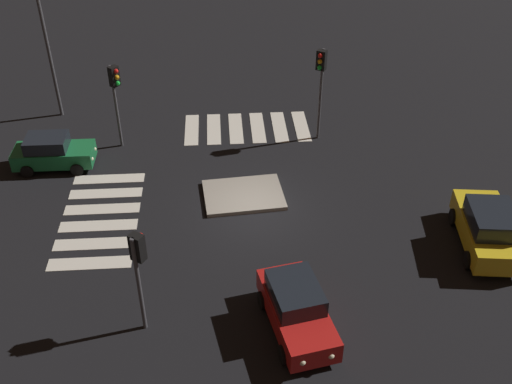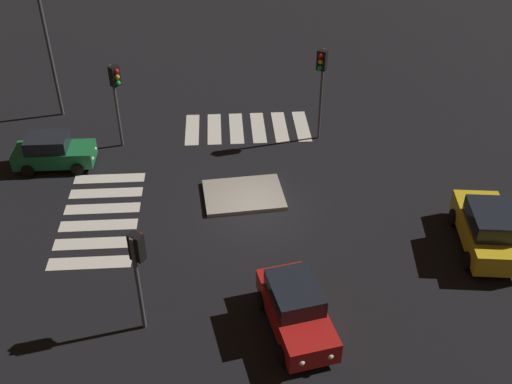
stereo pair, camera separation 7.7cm
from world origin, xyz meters
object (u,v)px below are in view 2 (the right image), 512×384
at_px(car_green, 53,152).
at_px(traffic_light_east, 116,87).
at_px(car_red, 296,309).
at_px(car_yellow, 488,228).
at_px(traffic_light_south, 321,73).
at_px(traffic_island, 244,195).
at_px(street_lamp, 41,11).
at_px(traffic_light_north, 138,259).

distance_m(car_green, traffic_light_east, 4.23).
distance_m(car_red, car_yellow, 8.71).
relative_size(car_red, traffic_light_south, 0.89).
height_order(car_red, car_green, car_red).
xyz_separation_m(car_red, car_green, (10.16, -10.65, -0.07)).
xyz_separation_m(traffic_island, traffic_light_east, (5.74, -4.66, 3.16)).
relative_size(traffic_island, car_yellow, 0.82).
bearing_deg(car_red, street_lamp, -157.07).
relative_size(traffic_island, traffic_light_east, 0.86).
bearing_deg(traffic_light_south, car_green, -51.47).
xyz_separation_m(car_yellow, traffic_light_north, (12.92, 3.21, 2.04)).
bearing_deg(car_yellow, traffic_light_south, 38.60).
relative_size(traffic_island, traffic_light_north, 0.94).
distance_m(traffic_light_south, traffic_light_east, 9.71).
height_order(traffic_light_south, traffic_light_north, traffic_light_south).
height_order(car_yellow, traffic_light_north, traffic_light_north).
bearing_deg(car_red, traffic_light_north, -106.40).
bearing_deg(traffic_island, car_red, 100.26).
height_order(car_red, traffic_light_north, traffic_light_north).
bearing_deg(traffic_light_south, traffic_light_north, -1.59).
relative_size(traffic_light_north, traffic_light_east, 0.91).
bearing_deg(street_lamp, car_yellow, 146.89).
xyz_separation_m(car_green, traffic_light_south, (-12.75, -1.71, 2.81)).
bearing_deg(traffic_light_south, traffic_light_east, -58.65).
distance_m(car_green, street_lamp, 7.23).
height_order(car_yellow, traffic_light_east, traffic_light_east).
relative_size(car_green, traffic_light_east, 0.87).
bearing_deg(traffic_light_north, street_lamp, 54.70).
height_order(traffic_island, car_green, car_green).
bearing_deg(traffic_light_north, traffic_light_east, 44.07).
xyz_separation_m(traffic_island, street_lamp, (9.49, -8.27, 5.63)).
bearing_deg(traffic_light_south, car_yellow, 62.32).
distance_m(car_green, traffic_light_north, 11.65).
relative_size(traffic_light_east, street_lamp, 0.50).
bearing_deg(traffic_light_north, car_yellow, -42.11).
distance_m(traffic_island, car_green, 9.32).
height_order(car_green, car_yellow, car_yellow).
relative_size(car_green, car_yellow, 0.83).
relative_size(traffic_island, traffic_light_south, 0.77).
relative_size(car_red, car_yellow, 0.94).
distance_m(traffic_light_east, street_lamp, 5.75).
bearing_deg(street_lamp, traffic_light_east, 136.06).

